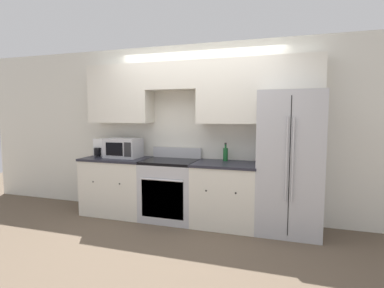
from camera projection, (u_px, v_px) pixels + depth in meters
name	position (u px, v px, depth m)	size (l,w,h in m)	color
ground_plane	(185.00, 229.00, 4.08)	(12.00, 12.00, 0.00)	brown
wall_back	(199.00, 115.00, 4.47)	(8.00, 0.39, 2.60)	silver
lower_cabinets_left	(118.00, 185.00, 4.70)	(1.03, 0.64, 0.88)	silver
lower_cabinets_right	(225.00, 194.00, 4.18)	(0.90, 0.64, 0.88)	silver
oven_range	(170.00, 189.00, 4.43)	(0.78, 0.65, 1.04)	#B7B7BC
refrigerator	(289.00, 163.00, 3.91)	(0.80, 0.72, 1.85)	#B7B7BC
microwave	(123.00, 148.00, 4.66)	(0.52, 0.38, 0.30)	#B7B7BC
bottle	(225.00, 154.00, 4.31)	(0.07, 0.07, 0.26)	#195928
electric_kettle	(100.00, 148.00, 4.85)	(0.18, 0.23, 0.28)	white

